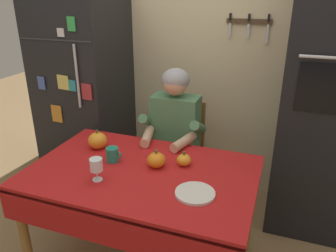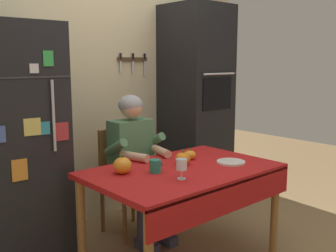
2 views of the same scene
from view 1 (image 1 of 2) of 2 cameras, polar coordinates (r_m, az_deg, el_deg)
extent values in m
cube|color=beige|center=(3.01, 6.10, 13.13)|extent=(3.70, 0.10, 2.60)
cube|color=#4C3823|center=(2.86, 13.75, 17.08)|extent=(0.36, 0.02, 0.04)
cube|color=silver|center=(2.88, 10.52, 15.84)|extent=(0.02, 0.01, 0.11)
cube|color=black|center=(2.87, 10.67, 17.94)|extent=(0.02, 0.01, 0.06)
cube|color=silver|center=(2.86, 13.59, 15.56)|extent=(0.02, 0.01, 0.11)
cube|color=black|center=(2.84, 13.78, 17.67)|extent=(0.02, 0.01, 0.06)
cube|color=silver|center=(2.84, 16.64, 14.88)|extent=(0.02, 0.01, 0.15)
cube|color=black|center=(2.83, 16.93, 17.34)|extent=(0.02, 0.01, 0.06)
cube|color=black|center=(3.16, -14.01, 5.55)|extent=(0.68, 0.68, 1.80)
cylinder|color=silver|center=(2.70, -15.34, 8.15)|extent=(0.02, 0.02, 0.50)
cube|color=#333335|center=(2.78, -18.98, 13.81)|extent=(0.67, 0.01, 0.01)
cube|color=teal|center=(2.78, -16.39, 6.71)|extent=(0.11, 0.02, 0.09)
cube|color=#E5D666|center=(2.82, -17.57, 7.15)|extent=(0.11, 0.02, 0.12)
cube|color=green|center=(2.66, -16.28, 16.47)|extent=(0.07, 0.01, 0.10)
cube|color=silver|center=(2.73, -17.94, 15.02)|extent=(0.06, 0.01, 0.06)
cube|color=#B73338|center=(2.71, -13.79, 5.72)|extent=(0.10, 0.02, 0.13)
cube|color=#4C66B7|center=(2.96, -20.91, 6.91)|extent=(0.08, 0.02, 0.11)
cube|color=orange|center=(2.96, -18.54, 2.00)|extent=(0.10, 0.01, 0.15)
cube|color=black|center=(2.66, 25.31, 4.28)|extent=(0.60, 0.60, 2.10)
cube|color=black|center=(2.33, 26.39, 5.64)|extent=(0.42, 0.01, 0.32)
cylinder|color=#9E6B33|center=(2.36, -23.39, -17.00)|extent=(0.06, 0.06, 0.70)
cylinder|color=#9E6B33|center=(2.85, -12.90, -8.30)|extent=(0.06, 0.06, 0.70)
cylinder|color=#9E6B33|center=(2.48, 13.72, -13.46)|extent=(0.06, 0.06, 0.70)
cube|color=red|center=(2.10, -4.48, -8.01)|extent=(1.40, 0.90, 0.04)
cube|color=red|center=(1.83, -10.33, -17.25)|extent=(1.40, 0.01, 0.20)
cube|color=brown|center=(2.80, 1.55, -6.41)|extent=(0.40, 0.40, 0.04)
cube|color=brown|center=(2.84, 2.76, -0.18)|extent=(0.36, 0.04, 0.48)
cylinder|color=brown|center=(2.83, -2.95, -11.39)|extent=(0.04, 0.04, 0.41)
cylinder|color=brown|center=(3.10, -0.49, -8.12)|extent=(0.04, 0.04, 0.41)
cylinder|color=brown|center=(2.74, 3.80, -12.74)|extent=(0.04, 0.04, 0.41)
cylinder|color=brown|center=(3.01, 5.66, -9.20)|extent=(0.04, 0.04, 0.41)
cube|color=#38384C|center=(2.75, -3.24, -16.85)|extent=(0.10, 0.22, 0.08)
cube|color=#38384C|center=(2.69, 0.88, -17.79)|extent=(0.10, 0.22, 0.08)
cylinder|color=#38384C|center=(2.68, -2.81, -12.94)|extent=(0.09, 0.09, 0.38)
cylinder|color=#38384C|center=(2.62, 1.35, -13.82)|extent=(0.09, 0.09, 0.38)
cube|color=#38384C|center=(2.66, -1.39, -6.36)|extent=(0.12, 0.40, 0.11)
cube|color=#38384C|center=(2.61, 2.33, -7.01)|extent=(0.12, 0.40, 0.11)
cube|color=#4C7F56|center=(2.61, 1.35, 0.11)|extent=(0.36, 0.20, 0.48)
cylinder|color=#4C7F56|center=(2.60, -3.32, 0.94)|extent=(0.07, 0.26, 0.18)
cylinder|color=#4C7F56|center=(2.48, 5.22, -0.21)|extent=(0.07, 0.26, 0.18)
cylinder|color=#D8A884|center=(2.45, -3.55, -1.79)|extent=(0.13, 0.27, 0.07)
cylinder|color=#D8A884|center=(2.37, 2.70, -2.74)|extent=(0.13, 0.27, 0.07)
sphere|color=#D8A884|center=(2.48, 1.28, 7.45)|extent=(0.19, 0.19, 0.19)
ellipsoid|color=#99999E|center=(2.48, 1.36, 7.95)|extent=(0.21, 0.21, 0.17)
cylinder|color=#237F66|center=(2.19, -9.54, -4.84)|extent=(0.08, 0.08, 0.09)
torus|color=#237F66|center=(2.17, -8.51, -4.93)|extent=(0.05, 0.01, 0.05)
cylinder|color=white|center=(2.02, -12.00, -8.98)|extent=(0.06, 0.06, 0.01)
cylinder|color=white|center=(2.00, -12.07, -8.19)|extent=(0.01, 0.01, 0.06)
cylinder|color=white|center=(1.97, -12.23, -6.51)|extent=(0.08, 0.08, 0.08)
ellipsoid|color=orange|center=(2.12, 2.74, -5.83)|extent=(0.09, 0.09, 0.07)
cylinder|color=#4C6023|center=(2.10, 2.77, -4.66)|extent=(0.02, 0.02, 0.02)
ellipsoid|color=orange|center=(2.38, -11.98, -2.46)|extent=(0.13, 0.13, 0.12)
cylinder|color=#4C6023|center=(2.35, -12.11, -0.92)|extent=(0.02, 0.02, 0.02)
ellipsoid|color=orange|center=(2.09, -2.03, -5.85)|extent=(0.12, 0.12, 0.10)
cylinder|color=#4C6023|center=(2.07, -2.05, -4.41)|extent=(0.02, 0.02, 0.02)
cylinder|color=silver|center=(1.85, 4.67, -11.44)|extent=(0.22, 0.22, 0.02)
camera|label=2|loc=(2.78, -77.58, -0.52)|focal=42.22mm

